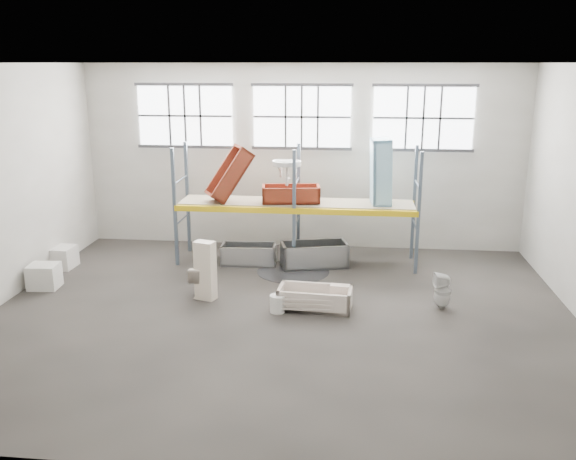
# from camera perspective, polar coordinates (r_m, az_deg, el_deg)

# --- Properties ---
(floor) EXTENTS (12.00, 10.00, 0.10)m
(floor) POSITION_cam_1_polar(r_m,az_deg,el_deg) (12.60, -0.74, -8.19)
(floor) COLOR #49443F
(floor) RESTS_ON ground
(ceiling) EXTENTS (12.00, 10.00, 0.10)m
(ceiling) POSITION_cam_1_polar(r_m,az_deg,el_deg) (11.54, -0.83, 15.69)
(ceiling) COLOR silver
(ceiling) RESTS_ON ground
(wall_back) EXTENTS (12.00, 0.10, 5.00)m
(wall_back) POSITION_cam_1_polar(r_m,az_deg,el_deg) (16.75, 1.31, 6.86)
(wall_back) COLOR #ADABA1
(wall_back) RESTS_ON ground
(wall_front) EXTENTS (12.00, 0.10, 5.00)m
(wall_front) POSITION_cam_1_polar(r_m,az_deg,el_deg) (7.02, -5.78, -5.54)
(wall_front) COLOR #B6B3AA
(wall_front) RESTS_ON ground
(window_left) EXTENTS (2.60, 0.04, 1.60)m
(window_left) POSITION_cam_1_polar(r_m,az_deg,el_deg) (17.08, -9.64, 10.54)
(window_left) COLOR white
(window_left) RESTS_ON wall_back
(window_mid) EXTENTS (2.60, 0.04, 1.60)m
(window_mid) POSITION_cam_1_polar(r_m,az_deg,el_deg) (16.51, 1.30, 10.58)
(window_mid) COLOR white
(window_mid) RESTS_ON wall_back
(window_right) EXTENTS (2.60, 0.04, 1.60)m
(window_right) POSITION_cam_1_polar(r_m,az_deg,el_deg) (16.55, 12.59, 10.24)
(window_right) COLOR white
(window_right) RESTS_ON wall_back
(rack_upright_la) EXTENTS (0.08, 0.08, 3.00)m
(rack_upright_la) POSITION_cam_1_polar(r_m,az_deg,el_deg) (15.42, -10.59, 2.06)
(rack_upright_la) COLOR slate
(rack_upright_la) RESTS_ON floor
(rack_upright_lb) EXTENTS (0.08, 0.08, 3.00)m
(rack_upright_lb) POSITION_cam_1_polar(r_m,az_deg,el_deg) (16.54, -9.42, 3.02)
(rack_upright_lb) COLOR slate
(rack_upright_lb) RESTS_ON floor
(rack_upright_ma) EXTENTS (0.08, 0.08, 3.00)m
(rack_upright_ma) POSITION_cam_1_polar(r_m,az_deg,el_deg) (14.84, 0.58, 1.81)
(rack_upright_ma) COLOR slate
(rack_upright_ma) RESTS_ON floor
(rack_upright_mb) EXTENTS (0.08, 0.08, 3.00)m
(rack_upright_mb) POSITION_cam_1_polar(r_m,az_deg,el_deg) (16.00, 1.00, 2.82)
(rack_upright_mb) COLOR slate
(rack_upright_mb) RESTS_ON floor
(rack_upright_ra) EXTENTS (0.08, 0.08, 3.00)m
(rack_upright_ra) POSITION_cam_1_polar(r_m,az_deg,el_deg) (14.86, 12.17, 1.47)
(rack_upright_ra) COLOR slate
(rack_upright_ra) RESTS_ON floor
(rack_upright_rb) EXTENTS (0.08, 0.08, 3.00)m
(rack_upright_rb) POSITION_cam_1_polar(r_m,az_deg,el_deg) (16.02, 11.76, 2.50)
(rack_upright_rb) COLOR slate
(rack_upright_rb) RESTS_ON floor
(rack_beam_front) EXTENTS (6.00, 0.10, 0.14)m
(rack_beam_front) POSITION_cam_1_polar(r_m,az_deg,el_deg) (14.84, 0.58, 1.81)
(rack_beam_front) COLOR yellow
(rack_beam_front) RESTS_ON floor
(rack_beam_back) EXTENTS (6.00, 0.10, 0.14)m
(rack_beam_back) POSITION_cam_1_polar(r_m,az_deg,el_deg) (16.00, 1.00, 2.82)
(rack_beam_back) COLOR yellow
(rack_beam_back) RESTS_ON floor
(shelf_deck) EXTENTS (5.90, 1.10, 0.03)m
(shelf_deck) POSITION_cam_1_polar(r_m,az_deg,el_deg) (15.40, 0.80, 2.62)
(shelf_deck) COLOR gray
(shelf_deck) RESTS_ON floor
(wet_patch) EXTENTS (1.80, 1.80, 0.00)m
(wet_patch) POSITION_cam_1_polar(r_m,az_deg,el_deg) (15.08, 0.49, -3.91)
(wet_patch) COLOR black
(wet_patch) RESTS_ON floor
(bathtub_beige) EXTENTS (1.59, 0.84, 0.45)m
(bathtub_beige) POSITION_cam_1_polar(r_m,az_deg,el_deg) (12.83, 2.55, -6.42)
(bathtub_beige) COLOR beige
(bathtub_beige) RESTS_ON floor
(cistern_spare) EXTENTS (0.43, 0.24, 0.39)m
(cistern_spare) POSITION_cam_1_polar(r_m,az_deg,el_deg) (12.96, 4.90, -5.98)
(cistern_spare) COLOR beige
(cistern_spare) RESTS_ON bathtub_beige
(sink_in_tub) EXTENTS (0.44, 0.44, 0.15)m
(sink_in_tub) POSITION_cam_1_polar(r_m,az_deg,el_deg) (13.03, 1.75, -6.37)
(sink_in_tub) COLOR beige
(sink_in_tub) RESTS_ON bathtub_beige
(toilet_beige) EXTENTS (0.40, 0.69, 0.69)m
(toilet_beige) POSITION_cam_1_polar(r_m,az_deg,el_deg) (13.64, -8.28, -4.67)
(toilet_beige) COLOR beige
(toilet_beige) RESTS_ON floor
(cistern_tall) EXTENTS (0.48, 0.38, 1.31)m
(cistern_tall) POSITION_cam_1_polar(r_m,az_deg,el_deg) (13.29, -7.77, -3.79)
(cistern_tall) COLOR beige
(cistern_tall) RESTS_ON floor
(toilet_white) EXTENTS (0.39, 0.38, 0.77)m
(toilet_white) POSITION_cam_1_polar(r_m,az_deg,el_deg) (13.17, 14.32, -5.56)
(toilet_white) COLOR silver
(toilet_white) RESTS_ON floor
(steel_tub_left) EXTENTS (1.42, 0.71, 0.51)m
(steel_tub_left) POSITION_cam_1_polar(r_m,az_deg,el_deg) (15.62, -3.72, -2.27)
(steel_tub_left) COLOR #B3B6BA
(steel_tub_left) RESTS_ON floor
(steel_tub_right) EXTENTS (1.79, 1.16, 0.61)m
(steel_tub_right) POSITION_cam_1_polar(r_m,az_deg,el_deg) (15.41, 2.48, -2.31)
(steel_tub_right) COLOR #A4A8AB
(steel_tub_right) RESTS_ON floor
(rust_tub_flat) EXTENTS (1.51, 0.86, 0.40)m
(rust_tub_flat) POSITION_cam_1_polar(r_m,az_deg,el_deg) (15.27, 0.28, 3.43)
(rust_tub_flat) COLOR maroon
(rust_tub_flat) RESTS_ON shelf_deck
(rust_tub_tilted) EXTENTS (1.36, 1.15, 1.44)m
(rust_tub_tilted) POSITION_cam_1_polar(r_m,az_deg,el_deg) (15.42, -5.53, 5.27)
(rust_tub_tilted) COLOR maroon
(rust_tub_tilted) RESTS_ON shelf_deck
(sink_on_shelf) EXTENTS (0.75, 0.60, 0.63)m
(sink_on_shelf) POSITION_cam_1_polar(r_m,az_deg,el_deg) (15.06, -0.12, 4.33)
(sink_on_shelf) COLOR silver
(sink_on_shelf) RESTS_ON rust_tub_flat
(blue_tub_upright) EXTENTS (0.58, 0.81, 1.65)m
(blue_tub_upright) POSITION_cam_1_polar(r_m,az_deg,el_deg) (15.21, 8.72, 5.41)
(blue_tub_upright) COLOR #93CAE6
(blue_tub_upright) RESTS_ON shelf_deck
(bucket) EXTENTS (0.41, 0.41, 0.37)m
(bucket) POSITION_cam_1_polar(r_m,az_deg,el_deg) (12.65, -1.00, -6.94)
(bucket) COLOR silver
(bucket) RESTS_ON floor
(carton_near) EXTENTS (0.70, 0.61, 0.56)m
(carton_near) POSITION_cam_1_polar(r_m,az_deg,el_deg) (15.01, -21.95, -4.05)
(carton_near) COLOR silver
(carton_near) RESTS_ON floor
(carton_far) EXTENTS (0.66, 0.66, 0.53)m
(carton_far) POSITION_cam_1_polar(r_m,az_deg,el_deg) (16.34, -20.53, -2.40)
(carton_far) COLOR silver
(carton_far) RESTS_ON floor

